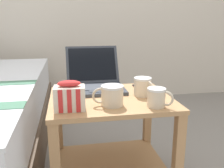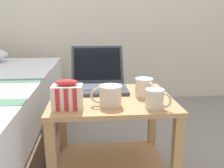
{
  "view_description": "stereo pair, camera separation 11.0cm",
  "coord_description": "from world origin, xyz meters",
  "px_view_note": "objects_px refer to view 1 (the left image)",
  "views": [
    {
      "loc": [
        -0.21,
        -1.22,
        0.91
      ],
      "look_at": [
        0.0,
        -0.04,
        0.6
      ],
      "focal_mm": 40.0,
      "sensor_mm": 36.0,
      "label": 1
    },
    {
      "loc": [
        -0.11,
        -1.23,
        0.91
      ],
      "look_at": [
        0.0,
        -0.04,
        0.6
      ],
      "focal_mm": 40.0,
      "sensor_mm": 36.0,
      "label": 2
    }
  ],
  "objects_px": {
    "snack_bag": "(70,97)",
    "mug_mid_center": "(157,96)",
    "mug_front_right": "(112,94)",
    "cell_phone": "(143,87)",
    "laptop": "(95,81)",
    "mug_front_left": "(143,86)"
  },
  "relations": [
    {
      "from": "snack_bag",
      "to": "mug_mid_center",
      "type": "bearing_deg",
      "value": -4.73
    },
    {
      "from": "mug_front_right",
      "to": "cell_phone",
      "type": "bearing_deg",
      "value": 48.0
    },
    {
      "from": "mug_mid_center",
      "to": "cell_phone",
      "type": "relative_size",
      "value": 0.7
    },
    {
      "from": "laptop",
      "to": "mug_front_left",
      "type": "bearing_deg",
      "value": -38.79
    },
    {
      "from": "laptop",
      "to": "snack_bag",
      "type": "relative_size",
      "value": 2.54
    },
    {
      "from": "mug_front_left",
      "to": "mug_front_right",
      "type": "relative_size",
      "value": 0.89
    },
    {
      "from": "mug_front_left",
      "to": "cell_phone",
      "type": "height_order",
      "value": "mug_front_left"
    },
    {
      "from": "mug_front_right",
      "to": "mug_mid_center",
      "type": "relative_size",
      "value": 1.35
    },
    {
      "from": "laptop",
      "to": "cell_phone",
      "type": "xyz_separation_m",
      "value": [
        0.28,
        -0.05,
        -0.04
      ]
    },
    {
      "from": "mug_mid_center",
      "to": "mug_front_right",
      "type": "bearing_deg",
      "value": 164.31
    },
    {
      "from": "mug_front_left",
      "to": "laptop",
      "type": "bearing_deg",
      "value": 141.21
    },
    {
      "from": "mug_front_left",
      "to": "mug_mid_center",
      "type": "xyz_separation_m",
      "value": [
        0.01,
        -0.18,
        -0.0
      ]
    },
    {
      "from": "laptop",
      "to": "mug_front_right",
      "type": "xyz_separation_m",
      "value": [
        0.04,
        -0.31,
        0.01
      ]
    },
    {
      "from": "laptop",
      "to": "mug_front_right",
      "type": "relative_size",
      "value": 2.39
    },
    {
      "from": "snack_bag",
      "to": "cell_phone",
      "type": "height_order",
      "value": "snack_bag"
    },
    {
      "from": "snack_bag",
      "to": "mug_front_left",
      "type": "bearing_deg",
      "value": 21.33
    },
    {
      "from": "mug_front_left",
      "to": "cell_phone",
      "type": "bearing_deg",
      "value": 70.8
    },
    {
      "from": "mug_front_left",
      "to": "mug_mid_center",
      "type": "height_order",
      "value": "mug_front_left"
    },
    {
      "from": "cell_phone",
      "to": "mug_mid_center",
      "type": "bearing_deg",
      "value": -96.64
    },
    {
      "from": "mug_front_left",
      "to": "snack_bag",
      "type": "height_order",
      "value": "snack_bag"
    },
    {
      "from": "snack_bag",
      "to": "mug_front_right",
      "type": "bearing_deg",
      "value": 7.01
    },
    {
      "from": "cell_phone",
      "to": "mug_front_left",
      "type": "bearing_deg",
      "value": -109.2
    }
  ]
}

